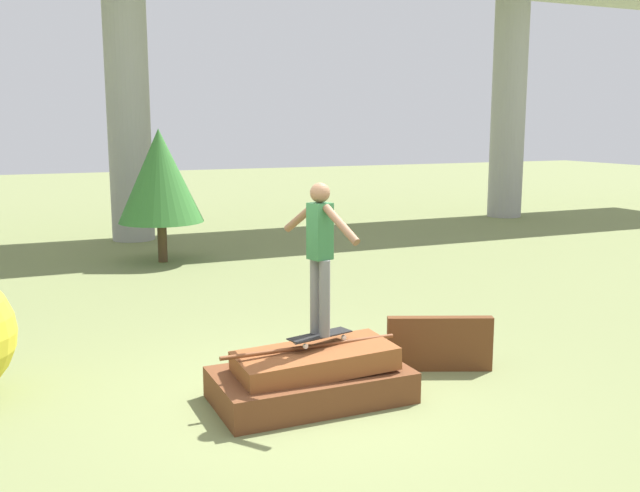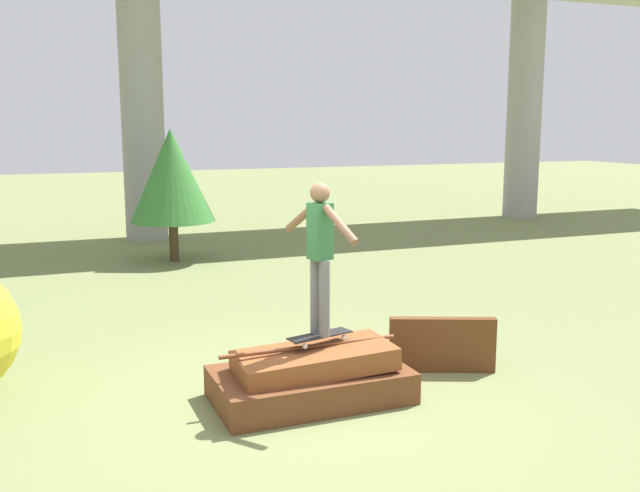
% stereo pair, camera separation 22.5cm
% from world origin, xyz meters
% --- Properties ---
extents(ground_plane, '(80.00, 80.00, 0.00)m').
position_xyz_m(ground_plane, '(0.00, 0.00, 0.00)').
color(ground_plane, olive).
extents(scrap_pile, '(2.14, 1.20, 0.64)m').
position_xyz_m(scrap_pile, '(0.01, -0.01, 0.26)').
color(scrap_pile, brown).
rests_on(scrap_pile, ground_plane).
extents(scrap_plank_loose, '(1.26, 0.63, 0.69)m').
position_xyz_m(scrap_plank_loose, '(1.86, 0.26, 0.34)').
color(scrap_plank_loose, '#5B3319').
rests_on(scrap_plank_loose, ground_plane).
extents(skateboard, '(0.80, 0.39, 0.09)m').
position_xyz_m(skateboard, '(0.13, 0.04, 0.71)').
color(skateboard, black).
rests_on(skateboard, scrap_pile).
extents(skater, '(0.39, 1.27, 1.70)m').
position_xyz_m(skater, '(0.13, 0.04, 1.72)').
color(skater, slate).
rests_on(skater, skateboard).
extents(tree_behind_right, '(1.86, 1.86, 2.95)m').
position_xyz_m(tree_behind_right, '(0.09, 8.75, 1.92)').
color(tree_behind_right, '#4C3823').
rests_on(tree_behind_right, ground_plane).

